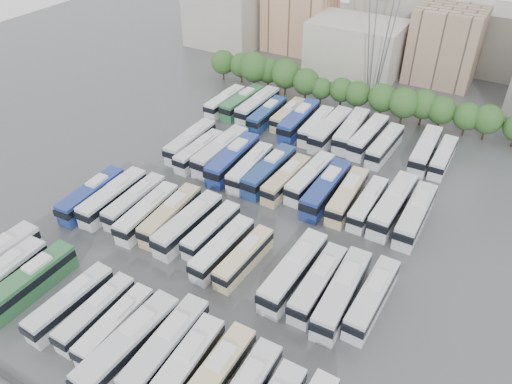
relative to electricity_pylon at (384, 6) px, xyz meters
The scene contains 52 objects.
ground 53.41m from the electricity_pylon, 92.29° to the right, with size 220.00×220.00×0.00m, color #424447.
tree_line 16.85m from the electricity_pylon, 113.39° to the right, with size 65.63×7.46×8.04m.
city_buildings 26.15m from the electricity_pylon, 113.40° to the left, with size 102.00×35.00×20.00m.
electricity_pylon is the anchor object (origin of this frame).
bus_r0_s1 79.52m from the electricity_pylon, 105.12° to the right, with size 3.29×12.84×4.00m.
bus_r0_s2 77.33m from the electricity_pylon, 102.91° to the right, with size 2.83×12.45×3.90m.
bus_r0_s4 76.08m from the electricity_pylon, 98.00° to the right, with size 3.00×11.51×3.58m.
bus_r0_s5 75.26m from the electricity_pylon, 95.34° to the right, with size 2.37×10.81×3.39m.
bus_r0_s6 75.28m from the electricity_pylon, 92.87° to the right, with size 2.53×10.85×3.39m.
bus_r0_s7 76.47m from the electricity_pylon, 90.30° to the right, with size 3.55×13.53×4.21m.
bus_r0_s8 74.85m from the electricity_pylon, 87.55° to the right, with size 3.17×12.79×3.99m.
bus_r0_s9 76.13m from the electricity_pylon, 85.20° to the right, with size 3.25×12.37×3.85m.
bus_r0_s10 75.95m from the electricity_pylon, 82.64° to the right, with size 2.74×12.38×3.88m.
bus_r1_s0 63.87m from the electricity_pylon, 112.23° to the right, with size 3.18×12.26×3.81m.
bus_r1_s1 61.72m from the electricity_pylon, 109.84° to the right, with size 3.03×12.61×3.94m.
bus_r1_s2 59.88m from the electricity_pylon, 107.03° to the right, with size 2.84×11.75×3.67m.
bus_r1_s3 60.11m from the electricity_pylon, 103.50° to the right, with size 3.17×12.10×3.76m.
bus_r1_s4 58.37m from the electricity_pylon, 100.58° to the right, with size 3.28×12.27×3.81m.
bus_r1_s5 58.22m from the electricity_pylon, 97.10° to the right, with size 3.18×12.71×3.96m.
bus_r1_s6 57.27m from the electricity_pylon, 93.77° to the right, with size 2.71×10.92×3.40m.
bus_r1_s7 59.47m from the electricity_pylon, 90.23° to the right, with size 2.96×11.62×3.62m.
bus_r1_s8 59.55m from the electricity_pylon, 86.96° to the right, with size 2.86×10.91×3.39m.
bus_r1_s10 59.53m from the electricity_pylon, 80.23° to the right, with size 3.25×13.35×4.16m.
bus_r1_s11 60.36m from the electricity_pylon, 76.98° to the right, with size 2.63×12.05×3.78m.
bus_r1_s12 61.27m from the electricity_pylon, 74.07° to the right, with size 3.28×13.25×4.13m.
bus_r1_s13 61.17m from the electricity_pylon, 70.71° to the right, with size 2.88×12.09×3.78m.
bus_r2_s1 45.19m from the electricity_pylon, 118.37° to the right, with size 2.97×12.40×3.87m.
bus_r2_s2 45.41m from the electricity_pylon, 113.67° to the right, with size 2.71×11.45×3.58m.
bus_r2_s3 42.92m from the electricity_pylon, 110.01° to the right, with size 3.11×13.43×4.20m.
bus_r2_s4 43.01m from the electricity_pylon, 105.17° to the right, with size 3.36×13.49×4.20m.
bus_r2_s5 42.80m from the electricity_pylon, 100.06° to the right, with size 3.14×12.03×3.74m.
bus_r2_s6 41.89m from the electricity_pylon, 95.37° to the right, with size 3.19×13.00×4.05m.
bus_r2_s7 42.31m from the electricity_pylon, 90.47° to the right, with size 3.06×11.80×3.67m.
bus_r2_s8 40.43m from the electricity_pylon, 85.67° to the right, with size 3.25×12.37×3.85m.
bus_r2_s9 42.32m from the electricity_pylon, 80.84° to the right, with size 2.90×13.22×4.15m.
bus_r2_s10 42.86m from the electricity_pylon, 75.97° to the right, with size 3.13×12.31×3.83m.
bus_r2_s11 43.78m from the electricity_pylon, 71.57° to the right, with size 2.46×11.23×3.52m.
bus_r2_s12 43.85m from the electricity_pylon, 66.63° to the right, with size 3.31×13.69×4.27m.
bus_r2_s13 45.74m from the electricity_pylon, 62.69° to the right, with size 2.91×12.96×4.06m.
bus_r3_s0 35.44m from the electricity_pylon, 139.07° to the right, with size 2.66×11.44×3.58m.
bus_r3_s1 32.47m from the electricity_pylon, 136.32° to the right, with size 3.30×12.45×3.87m.
bus_r3_s2 30.40m from the electricity_pylon, 131.23° to the right, with size 2.98×12.87×4.03m.
bus_r3_s3 30.24m from the electricity_pylon, 122.50° to the right, with size 2.66×11.77×3.69m.
bus_r3_s4 27.43m from the electricity_pylon, 118.04° to the right, with size 2.42×10.85×3.40m.
bus_r3_s5 27.45m from the electricity_pylon, 108.68° to the right, with size 3.11×13.14×4.10m.
bus_r3_s6 26.87m from the electricity_pylon, 99.56° to the right, with size 2.98×11.83×3.69m.
bus_r3_s7 26.75m from the electricity_pylon, 91.44° to the right, with size 3.17×13.42×4.19m.
bus_r3_s8 25.76m from the electricity_pylon, 81.71° to the right, with size 3.46×13.15×4.09m.
bus_r3_s9 26.64m from the electricity_pylon, 72.66° to the right, with size 3.31×12.85×4.00m.
bus_r3_s10 28.75m from the electricity_pylon, 65.50° to the right, with size 3.13×12.11×3.77m.
bus_r3_s12 30.36m from the electricity_pylon, 50.48° to the right, with size 3.24×13.08×4.08m.
bus_r3_s13 32.37m from the electricity_pylon, 45.80° to the right, with size 2.52×11.10×3.47m.
Camera 1 is at (29.53, -46.39, 45.60)m, focal length 35.00 mm.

